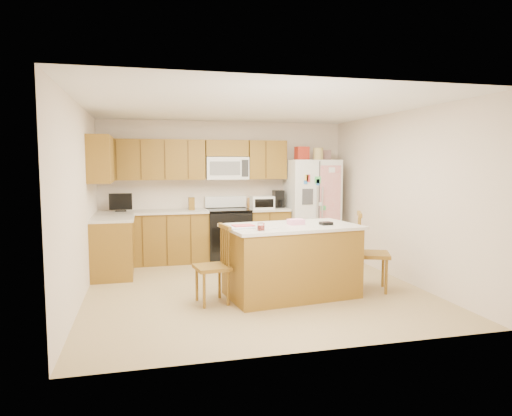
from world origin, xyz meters
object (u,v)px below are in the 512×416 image
object	(u,v)px
stove	(228,234)
island	(291,260)
refrigerator	(311,207)
windsor_chair_right	(371,254)
windsor_chair_left	(214,266)
windsor_chair_back	(282,254)

from	to	relation	value
stove	island	bearing A→B (deg)	-80.83
refrigerator	windsor_chair_right	xyz separation A→B (m)	(-0.04, -2.37, -0.41)
windsor_chair_left	windsor_chair_right	distance (m)	2.18
stove	refrigerator	xyz separation A→B (m)	(1.57, -0.06, 0.45)
island	windsor_chair_left	world-z (taller)	island
stove	windsor_chair_back	bearing A→B (deg)	-74.65
stove	windsor_chair_right	xyz separation A→B (m)	(1.53, -2.43, 0.03)
island	windsor_chair_left	distance (m)	1.03
windsor_chair_back	windsor_chair_left	bearing A→B (deg)	-146.03
refrigerator	windsor_chair_right	bearing A→B (deg)	-90.89
windsor_chair_back	stove	bearing A→B (deg)	105.35
stove	island	world-z (taller)	stove
refrigerator	island	size ratio (longest dim) A/B	1.12
stove	windsor_chair_back	xyz separation A→B (m)	(0.48, -1.74, -0.05)
island	windsor_chair_right	bearing A→B (deg)	-0.53
refrigerator	windsor_chair_back	xyz separation A→B (m)	(-1.09, -1.68, -0.50)
windsor_chair_left	windsor_chair_right	world-z (taller)	windsor_chair_right
windsor_chair_right	windsor_chair_back	bearing A→B (deg)	146.85
refrigerator	island	bearing A→B (deg)	-116.60
windsor_chair_back	windsor_chair_right	size ratio (longest dim) A/B	0.84
stove	windsor_chair_left	size ratio (longest dim) A/B	1.15
stove	refrigerator	size ratio (longest dim) A/B	0.55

